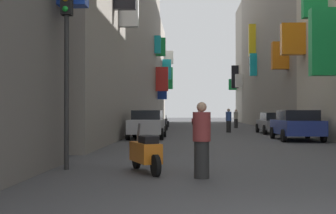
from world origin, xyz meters
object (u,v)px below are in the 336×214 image
(pedestrian_crossing, at_px, (202,140))
(pedestrian_near_left, at_px, (236,119))
(parked_car_grey, at_px, (274,122))
(scooter_red, at_px, (195,121))
(pedestrian_mid_street, at_px, (229,121))
(pedestrian_near_right, at_px, (199,118))
(traffic_light_far_corner, at_px, (67,44))
(parked_car_blue, at_px, (297,124))
(parked_car_silver, at_px, (147,124))
(scooter_black, at_px, (165,124))
(scooter_orange, at_px, (146,152))

(pedestrian_crossing, height_order, pedestrian_near_left, pedestrian_crossing)
(parked_car_grey, height_order, scooter_red, parked_car_grey)
(pedestrian_crossing, relative_size, pedestrian_mid_street, 1.00)
(pedestrian_near_right, distance_m, pedestrian_mid_street, 14.35)
(parked_car_grey, bearing_deg, traffic_light_far_corner, -114.95)
(traffic_light_far_corner, bearing_deg, pedestrian_near_left, 75.82)
(parked_car_blue, bearing_deg, pedestrian_near_right, 100.71)
(parked_car_grey, height_order, parked_car_silver, parked_car_silver)
(parked_car_silver, bearing_deg, scooter_black, 87.85)
(scooter_orange, bearing_deg, parked_car_grey, 70.81)
(pedestrian_near_right, bearing_deg, scooter_red, 98.39)
(scooter_black, height_order, scooter_orange, same)
(traffic_light_far_corner, bearing_deg, scooter_orange, -12.56)
(parked_car_silver, distance_m, scooter_orange, 13.23)
(parked_car_blue, bearing_deg, scooter_black, 120.64)
(parked_car_silver, xyz_separation_m, scooter_orange, (1.17, -13.18, -0.31))
(parked_car_silver, bearing_deg, parked_car_blue, -9.83)
(pedestrian_near_right, bearing_deg, parked_car_blue, -79.29)
(parked_car_blue, bearing_deg, scooter_orange, -117.82)
(pedestrian_near_left, height_order, traffic_light_far_corner, traffic_light_far_corner)
(scooter_red, bearing_deg, traffic_light_far_corner, -95.82)
(parked_car_blue, xyz_separation_m, traffic_light_far_corner, (-8.25, -11.45, 2.27))
(pedestrian_crossing, xyz_separation_m, pedestrian_near_right, (0.76, 35.19, -0.02))
(parked_car_silver, xyz_separation_m, scooter_black, (0.40, 10.60, -0.31))
(pedestrian_mid_street, height_order, traffic_light_far_corner, traffic_light_far_corner)
(traffic_light_far_corner, bearing_deg, scooter_red, 84.18)
(parked_car_grey, relative_size, pedestrian_near_right, 2.77)
(scooter_orange, height_order, pedestrian_crossing, pedestrian_crossing)
(scooter_orange, bearing_deg, parked_car_silver, 95.05)
(pedestrian_crossing, relative_size, pedestrian_near_left, 1.01)
(pedestrian_crossing, bearing_deg, pedestrian_mid_street, 83.38)
(parked_car_blue, relative_size, scooter_black, 2.33)
(parked_car_grey, height_order, traffic_light_far_corner, traffic_light_far_corner)
(scooter_red, height_order, scooter_orange, same)
(parked_car_blue, distance_m, scooter_black, 13.82)
(parked_car_silver, distance_m, traffic_light_far_corner, 12.97)
(scooter_black, relative_size, pedestrian_near_left, 1.14)
(parked_car_blue, bearing_deg, pedestrian_mid_street, 107.45)
(pedestrian_mid_street, bearing_deg, parked_car_blue, -72.55)
(scooter_orange, bearing_deg, parked_car_blue, 62.18)
(parked_car_silver, height_order, pedestrian_crossing, pedestrian_crossing)
(scooter_black, distance_m, scooter_red, 12.99)
(pedestrian_crossing, bearing_deg, parked_car_grey, 75.01)
(parked_car_silver, relative_size, pedestrian_near_right, 2.67)
(scooter_red, relative_size, scooter_orange, 0.92)
(pedestrian_near_right, bearing_deg, pedestrian_crossing, -91.23)
(parked_car_silver, distance_m, pedestrian_near_right, 21.40)
(scooter_black, xyz_separation_m, pedestrian_crossing, (2.04, -24.62, 0.34))
(parked_car_blue, relative_size, pedestrian_mid_street, 2.62)
(parked_car_blue, height_order, scooter_black, parked_car_blue)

